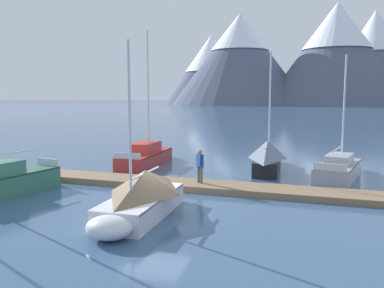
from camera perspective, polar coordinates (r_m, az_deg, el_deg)
ground_plane at (r=16.59m, az=-5.38°, el=-9.35°), size 700.00×700.00×0.00m
mountain_west_summit at (r=247.05m, az=2.82°, el=11.14°), size 56.56×56.56×41.90m
mountain_central_massif at (r=211.82m, az=6.93°, el=12.38°), size 71.31×71.31×47.23m
mountain_shoulder_ridge at (r=209.46m, az=20.20°, el=12.51°), size 69.36×69.36×49.81m
mountain_east_summit at (r=239.23m, az=24.90°, el=11.64°), size 57.68×57.68×50.62m
dock at (r=20.23m, az=-1.46°, el=-5.89°), size 27.68×3.59×0.30m
sailboat_mid_dock_port at (r=27.11m, az=-6.39°, el=-1.64°), size 1.96×7.09×8.99m
sailboat_mid_dock_starboard at (r=15.43m, az=-7.43°, el=-7.49°), size 2.18×5.82×6.61m
sailboat_far_berth at (r=24.95m, az=10.97°, el=-1.75°), size 1.67×6.49×7.43m
sailboat_outer_slip at (r=24.21m, az=20.67°, el=-3.21°), size 3.28×6.52×7.00m
person_on_dock at (r=19.72m, az=1.16°, el=-2.93°), size 0.44×0.45×1.69m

